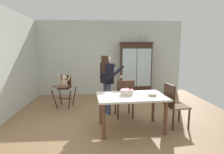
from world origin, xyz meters
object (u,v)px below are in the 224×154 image
high_chair_with_toddler (64,85)px  adult_person (107,78)px  dining_table (131,100)px  ceramic_vase (143,39)px  serving_bowl (152,94)px  dining_chair_far_side (125,96)px  birthday_cake (127,92)px  dining_chair_right_end (173,102)px  china_cabinet (136,69)px

high_chair_with_toddler → adult_person: 1.41m
adult_person → dining_table: 1.13m
ceramic_vase → serving_bowl: 3.20m
dining_chair_far_side → birthday_cake: bearing=80.3°
birthday_cake → dining_chair_right_end: bearing=-0.8°
high_chair_with_toddler → birthday_cake: size_ratio=3.39×
high_chair_with_toddler → dining_table: bearing=-34.5°
high_chair_with_toddler → dining_chair_far_side: dining_chair_far_side is taller
high_chair_with_toddler → birthday_cake: 2.23m
china_cabinet → ceramic_vase: 1.11m
ceramic_vase → dining_chair_far_side: ceramic_vase is taller
ceramic_vase → birthday_cake: size_ratio=0.96×
serving_bowl → dining_chair_right_end: (0.49, 0.11, -0.21)m
ceramic_vase → adult_person: 2.55m
dining_table → adult_person: bearing=115.5°
china_cabinet → birthday_cake: bearing=-104.7°
ceramic_vase → adult_person: ceramic_vase is taller
dining_table → dining_chair_far_side: (-0.05, 0.65, -0.08)m
birthday_cake → high_chair_with_toddler: bearing=136.0°
high_chair_with_toddler → serving_bowl: 2.70m
birthday_cake → adult_person: bearing=112.7°
adult_person → dining_chair_far_side: size_ratio=1.59×
ceramic_vase → high_chair_with_toddler: size_ratio=0.28×
dining_table → dining_chair_right_end: 0.93m
china_cabinet → dining_chair_right_end: bearing=-84.1°
dining_table → birthday_cake: birthday_cake is taller
serving_bowl → dining_chair_right_end: bearing=12.9°
dining_table → dining_chair_far_side: size_ratio=1.54×
china_cabinet → high_chair_with_toddler: bearing=-152.3°
high_chair_with_toddler → dining_table: size_ratio=0.64×
high_chair_with_toddler → adult_person: adult_person is taller
ceramic_vase → adult_person: bearing=-126.1°
high_chair_with_toddler → china_cabinet: bearing=37.0°
ceramic_vase → high_chair_with_toddler: (-2.58, -1.22, -1.40)m
serving_bowl → high_chair_with_toddler: bearing=141.7°
ceramic_vase → dining_table: 3.30m
dining_chair_far_side → china_cabinet: bearing=-112.8°
birthday_cake → dining_chair_far_side: size_ratio=0.29×
ceramic_vase → serving_bowl: size_ratio=1.50×
dining_chair_far_side → dining_chair_right_end: (0.97, -0.59, 0.00)m
dining_table → dining_chair_far_side: bearing=94.0°
china_cabinet → serving_bowl: (-0.21, -2.89, -0.20)m
adult_person → serving_bowl: adult_person is taller
ceramic_vase → dining_table: bearing=-107.4°
adult_person → dining_chair_right_end: 1.72m
ceramic_vase → dining_chair_far_side: 2.81m
adult_person → dining_chair_right_end: size_ratio=1.59×
ceramic_vase → dining_chair_far_side: bearing=-113.2°
birthday_cake → dining_chair_far_side: (0.04, 0.58, -0.24)m
china_cabinet → serving_bowl: bearing=-94.1°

